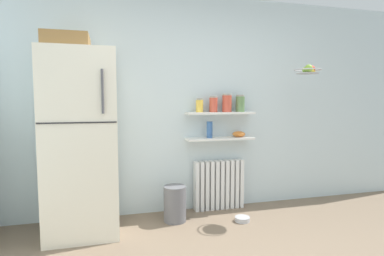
# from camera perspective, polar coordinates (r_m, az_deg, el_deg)

# --- Properties ---
(back_wall) EXTENTS (7.04, 0.10, 2.60)m
(back_wall) POSITION_cam_1_polar(r_m,az_deg,el_deg) (3.84, 0.29, 4.34)
(back_wall) COLOR silver
(back_wall) RESTS_ON ground_plane
(refrigerator) EXTENTS (0.69, 0.74, 1.98)m
(refrigerator) POSITION_cam_1_polar(r_m,az_deg,el_deg) (3.33, -19.67, -2.08)
(refrigerator) COLOR silver
(refrigerator) RESTS_ON ground_plane
(radiator) EXTENTS (0.63, 0.12, 0.61)m
(radiator) POSITION_cam_1_polar(r_m,az_deg,el_deg) (3.94, 4.93, -10.32)
(radiator) COLOR white
(radiator) RESTS_ON ground_plane
(wall_shelf_lower) EXTENTS (0.83, 0.22, 0.02)m
(wall_shelf_lower) POSITION_cam_1_polar(r_m,az_deg,el_deg) (3.80, 5.15, -1.94)
(wall_shelf_lower) COLOR white
(wall_shelf_upper) EXTENTS (0.83, 0.22, 0.02)m
(wall_shelf_upper) POSITION_cam_1_polar(r_m,az_deg,el_deg) (3.78, 5.18, 2.74)
(wall_shelf_upper) COLOR white
(storage_jar_0) EXTENTS (0.09, 0.09, 0.17)m
(storage_jar_0) POSITION_cam_1_polar(r_m,az_deg,el_deg) (3.69, 1.39, 4.16)
(storage_jar_0) COLOR yellow
(storage_jar_0) RESTS_ON wall_shelf_upper
(storage_jar_1) EXTENTS (0.10, 0.10, 0.19)m
(storage_jar_1) POSITION_cam_1_polar(r_m,az_deg,el_deg) (3.74, 3.95, 4.37)
(storage_jar_1) COLOR #C64C38
(storage_jar_1) RESTS_ON wall_shelf_upper
(storage_jar_2) EXTENTS (0.12, 0.12, 0.22)m
(storage_jar_2) POSITION_cam_1_polar(r_m,az_deg,el_deg) (3.80, 6.43, 4.58)
(storage_jar_2) COLOR #C64C38
(storage_jar_2) RESTS_ON wall_shelf_upper
(storage_jar_3) EXTENTS (0.11, 0.11, 0.21)m
(storage_jar_3) POSITION_cam_1_polar(r_m,az_deg,el_deg) (3.87, 8.82, 4.46)
(storage_jar_3) COLOR #5B7F4C
(storage_jar_3) RESTS_ON wall_shelf_upper
(vase) EXTENTS (0.07, 0.07, 0.20)m
(vase) POSITION_cam_1_polar(r_m,az_deg,el_deg) (3.74, 3.24, -0.31)
(vase) COLOR #38609E
(vase) RESTS_ON wall_shelf_lower
(shelf_bowl) EXTENTS (0.16, 0.16, 0.07)m
(shelf_bowl) POSITION_cam_1_polar(r_m,az_deg,el_deg) (3.89, 8.59, -1.11)
(shelf_bowl) COLOR orange
(shelf_bowl) RESTS_ON wall_shelf_lower
(trash_bin) EXTENTS (0.25, 0.25, 0.40)m
(trash_bin) POSITION_cam_1_polar(r_m,az_deg,el_deg) (3.57, -3.16, -13.70)
(trash_bin) COLOR slate
(trash_bin) RESTS_ON ground_plane
(pet_food_bowl) EXTENTS (0.17, 0.17, 0.05)m
(pet_food_bowl) POSITION_cam_1_polar(r_m,az_deg,el_deg) (3.66, 9.22, -16.18)
(pet_food_bowl) COLOR #B7B7BC
(pet_food_bowl) RESTS_ON ground_plane
(hanging_fruit_basket) EXTENTS (0.31, 0.31, 0.10)m
(hanging_fruit_basket) POSITION_cam_1_polar(r_m,az_deg,el_deg) (3.88, 20.62, 9.93)
(hanging_fruit_basket) COLOR #B2B2B7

